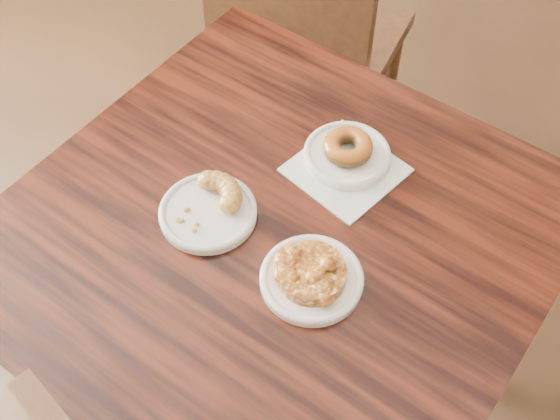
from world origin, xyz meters
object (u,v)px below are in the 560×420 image
Objects in this scene: chair_far at (315,41)px; glazed_donut at (348,147)px; apple_fritter at (312,271)px; cruller_fragment at (207,204)px; cafe_table at (277,338)px.

chair_far reaches higher than glazed_donut.
apple_fritter is 1.22× the size of cruller_fragment.
cafe_table is 0.82m from chair_far.
glazed_donut is 0.74× the size of cruller_fragment.
chair_far reaches higher than cruller_fragment.
cafe_table is at bearing 108.59° from chair_far.
chair_far is 7.93× the size of cruller_fragment.
chair_far is 0.88m from cruller_fragment.
chair_far is (-0.35, 0.74, 0.08)m from cafe_table.
glazed_donut and apple_fritter have the same top height.
chair_far is at bearing 107.61° from cruller_fragment.
glazed_donut is (0.02, 0.19, 0.41)m from cafe_table.
cafe_table is at bearing -96.94° from glazed_donut.
glazed_donut is 0.25m from apple_fritter.
apple_fritter is at bearing -25.03° from cafe_table.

